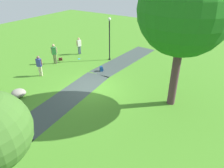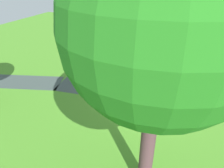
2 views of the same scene
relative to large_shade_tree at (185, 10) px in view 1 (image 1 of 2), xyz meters
name	(u,v)px [view 1 (image 1 of 2)]	position (x,y,z in m)	size (l,w,h in m)	color
ground_plane	(93,88)	(1.17, -5.25, -5.61)	(48.00, 48.00, 0.00)	#488926
footpath_segment_near	(126,59)	(-4.84, -5.97, -5.61)	(8.11, 2.51, 0.01)	#3B4843
footpath_segment_mid	(67,98)	(3.14, -5.87, -5.61)	(8.15, 2.70, 0.01)	#3B4843
large_shade_tree	(185,10)	(0.00, 0.00, 0.00)	(4.89, 4.89, 8.08)	#51333A
lamp_post	(109,35)	(-3.98, -7.21, -3.26)	(0.28, 0.28, 3.83)	black
lawn_boulder	(19,93)	(4.66, -8.69, -5.35)	(1.15, 1.20, 0.51)	gray
woman_with_handbag	(54,52)	(-0.63, -10.79, -4.57)	(0.41, 0.43, 1.78)	#6E6B50
man_near_boulder	(39,64)	(1.76, -9.92, -4.65)	(0.37, 0.48, 1.66)	beige
passerby_on_path	(79,45)	(-3.63, -10.54, -4.65)	(0.49, 0.35, 1.65)	#414E66
handbag_on_grass	(60,59)	(-1.38, -10.92, -5.47)	(0.38, 0.38, 0.31)	#5B1D21
spare_backpack_on_lawn	(101,69)	(-1.53, -6.42, -5.42)	(0.35, 0.35, 0.40)	navy
frisbee_on_grass	(79,59)	(-2.58, -9.73, -5.60)	(0.23, 0.23, 0.02)	#39A3DE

